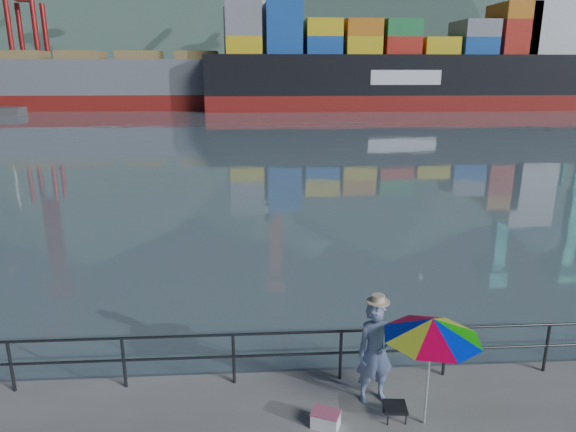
% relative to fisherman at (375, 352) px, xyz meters
% --- Properties ---
extents(harbor_water, '(500.00, 280.00, 0.00)m').
position_rel_fisherman_xyz_m(harbor_water, '(-3.49, 128.96, -0.94)').
color(harbor_water, slate).
rests_on(harbor_water, ground).
extents(far_dock, '(200.00, 40.00, 0.40)m').
position_rel_fisherman_xyz_m(far_dock, '(6.51, 91.96, -0.94)').
color(far_dock, '#514F4C').
rests_on(far_dock, ground).
extents(guardrail, '(22.00, 0.06, 1.03)m').
position_rel_fisherman_xyz_m(guardrail, '(-3.49, 0.66, -0.41)').
color(guardrail, '#2D3033').
rests_on(guardrail, ground).
extents(port_cranes, '(116.00, 28.00, 38.40)m').
position_rel_fisherman_xyz_m(port_cranes, '(27.51, 82.96, 15.06)').
color(port_cranes, '#B01C1B').
rests_on(port_cranes, ground).
extents(container_stacks, '(58.00, 5.40, 7.80)m').
position_rel_fisherman_xyz_m(container_stacks, '(31.11, 92.50, 2.05)').
color(container_stacks, red).
rests_on(container_stacks, ground).
extents(fisherman, '(0.74, 0.54, 1.87)m').
position_rel_fisherman_xyz_m(fisherman, '(0.00, 0.00, 0.00)').
color(fisherman, navy).
rests_on(fisherman, ground).
extents(beach_umbrella, '(1.81, 1.81, 1.92)m').
position_rel_fisherman_xyz_m(beach_umbrella, '(0.70, -0.70, 0.82)').
color(beach_umbrella, white).
rests_on(beach_umbrella, ground).
extents(folding_stool, '(0.43, 0.43, 0.25)m').
position_rel_fisherman_xyz_m(folding_stool, '(0.24, -0.56, -0.80)').
color(folding_stool, black).
rests_on(folding_stool, ground).
extents(cooler_bag, '(0.52, 0.45, 0.25)m').
position_rel_fisherman_xyz_m(cooler_bag, '(-0.95, -0.68, -0.81)').
color(cooler_bag, white).
rests_on(cooler_bag, ground).
extents(fishing_rod, '(0.28, 1.65, 1.18)m').
position_rel_fisherman_xyz_m(fishing_rod, '(0.25, 1.16, -0.94)').
color(fishing_rod, black).
rests_on(fishing_rod, ground).
extents(bulk_carrier, '(51.17, 8.86, 14.50)m').
position_rel_fisherman_xyz_m(bulk_carrier, '(-16.02, 73.46, 3.19)').
color(bulk_carrier, maroon).
rests_on(bulk_carrier, ground).
extents(container_ship, '(56.29, 9.38, 18.10)m').
position_rel_fisherman_xyz_m(container_ship, '(20.92, 70.00, 4.93)').
color(container_ship, maroon).
rests_on(container_ship, ground).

